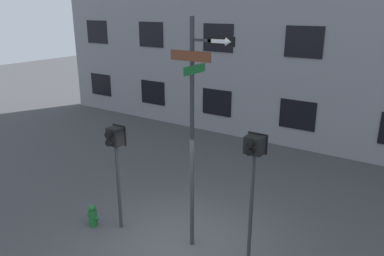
# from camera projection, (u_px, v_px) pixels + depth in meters

# --- Properties ---
(ground_plane) EXTENTS (60.00, 60.00, 0.00)m
(ground_plane) POSITION_uv_depth(u_px,v_px,m) (181.00, 249.00, 8.25)
(ground_plane) COLOR #424244
(street_sign_pole) EXTENTS (1.38, 0.74, 4.93)m
(street_sign_pole) POSITION_uv_depth(u_px,v_px,m) (195.00, 122.00, 7.51)
(street_sign_pole) COLOR #2D2D33
(street_sign_pole) RESTS_ON ground_plane
(pedestrian_signal_left) EXTENTS (0.38, 0.40, 2.56)m
(pedestrian_signal_left) POSITION_uv_depth(u_px,v_px,m) (116.00, 149.00, 8.45)
(pedestrian_signal_left) COLOR #2D2D33
(pedestrian_signal_left) RESTS_ON ground_plane
(pedestrian_signal_right) EXTENTS (0.40, 0.40, 2.84)m
(pedestrian_signal_right) POSITION_uv_depth(u_px,v_px,m) (253.00, 166.00, 7.08)
(pedestrian_signal_right) COLOR #2D2D33
(pedestrian_signal_right) RESTS_ON ground_plane
(fire_hydrant) EXTENTS (0.36, 0.20, 0.57)m
(fire_hydrant) POSITION_uv_depth(u_px,v_px,m) (93.00, 216.00, 9.05)
(fire_hydrant) COLOR #196028
(fire_hydrant) RESTS_ON ground_plane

